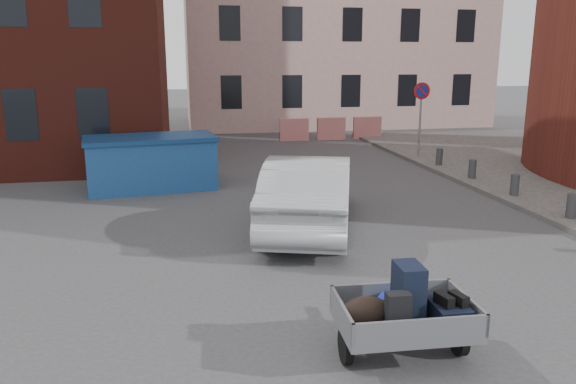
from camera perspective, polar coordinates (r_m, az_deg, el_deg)
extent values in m
plane|color=#38383A|center=(10.40, 3.55, -6.81)|extent=(120.00, 120.00, 0.00)
cylinder|color=gray|center=(20.86, 13.27, 7.09)|extent=(0.07, 0.07, 2.60)
cylinder|color=red|center=(20.76, 13.45, 9.96)|extent=(0.60, 0.03, 0.60)
cylinder|color=navy|center=(20.74, 13.47, 9.96)|extent=(0.44, 0.03, 0.44)
cylinder|color=#3A3A3D|center=(13.97, 26.86, -1.29)|extent=(0.22, 0.22, 0.55)
cylinder|color=#3A3A3D|center=(15.71, 22.04, 0.68)|extent=(0.22, 0.22, 0.55)
cylinder|color=#3A3A3D|center=(17.55, 18.22, 2.25)|extent=(0.22, 0.22, 0.55)
cylinder|color=#3A3A3D|center=(19.47, 15.12, 3.50)|extent=(0.22, 0.22, 0.55)
cube|color=red|center=(25.14, 0.65, 6.35)|extent=(1.30, 0.18, 1.00)
cube|color=red|center=(25.53, 4.41, 6.42)|extent=(1.30, 0.18, 1.00)
cube|color=red|center=(26.02, 8.05, 6.46)|extent=(1.30, 0.18, 1.00)
cylinder|color=black|center=(7.03, 5.89, -15.31)|extent=(0.12, 0.44, 0.44)
cylinder|color=black|center=(7.49, 16.97, -13.98)|extent=(0.12, 0.44, 0.44)
cube|color=slate|center=(7.12, 11.71, -12.98)|extent=(1.65, 1.17, 0.08)
cube|color=slate|center=(6.83, 5.47, -12.27)|extent=(0.09, 1.10, 0.28)
cube|color=slate|center=(7.33, 17.63, -10.99)|extent=(0.09, 1.10, 0.28)
cube|color=slate|center=(7.50, 10.39, -10.01)|extent=(1.60, 0.11, 0.28)
cube|color=slate|center=(6.60, 13.39, -13.55)|extent=(1.60, 0.11, 0.28)
cube|color=slate|center=(7.91, 9.45, -10.57)|extent=(0.11, 0.70, 0.06)
cube|color=black|center=(7.02, 12.11, -9.91)|extent=(0.32, 0.46, 0.70)
cube|color=black|center=(7.14, 15.91, -11.67)|extent=(0.43, 0.62, 0.25)
ellipsoid|color=black|center=(6.83, 7.91, -11.94)|extent=(0.61, 0.39, 0.36)
cube|color=black|center=(6.73, 11.09, -11.92)|extent=(0.29, 0.19, 0.48)
ellipsoid|color=#172CAD|center=(7.33, 10.46, -10.73)|extent=(0.37, 0.32, 0.24)
cube|color=black|center=(6.99, 15.57, -10.50)|extent=(0.17, 0.29, 0.13)
cube|color=black|center=(7.07, 16.92, -10.34)|extent=(0.17, 0.29, 0.13)
cube|color=#1F4F95|center=(16.23, -13.72, 2.73)|extent=(3.66, 2.20, 1.38)
cube|color=navy|center=(16.12, -13.86, 5.33)|extent=(3.79, 2.33, 0.11)
imported|color=#9A9CA1|center=(11.98, 2.16, -0.05)|extent=(3.07, 5.17, 1.61)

